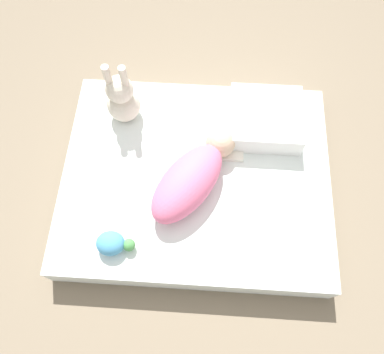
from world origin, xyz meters
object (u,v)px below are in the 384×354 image
at_px(pillow, 265,119).
at_px(bunny_plush, 122,99).
at_px(turtle_plush, 113,244).
at_px(swaddled_baby, 192,177).

bearing_deg(pillow, bunny_plush, 177.88).
distance_m(bunny_plush, turtle_plush, 0.64).
xyz_separation_m(pillow, bunny_plush, (-0.64, 0.02, 0.06)).
xyz_separation_m(swaddled_baby, bunny_plush, (-0.33, 0.34, 0.04)).
bearing_deg(swaddled_baby, turtle_plush, 167.08).
relative_size(swaddled_baby, turtle_plush, 3.18).
bearing_deg(bunny_plush, swaddled_baby, -45.50).
relative_size(swaddled_baby, pillow, 1.53).
bearing_deg(swaddled_baby, bunny_plush, 77.39).
bearing_deg(pillow, turtle_plush, -135.16).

